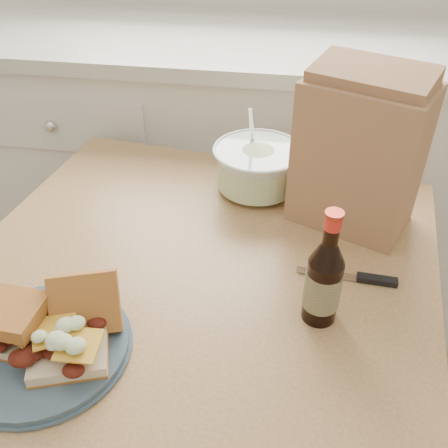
# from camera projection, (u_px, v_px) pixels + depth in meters

# --- Properties ---
(cabinet_run) EXTENTS (2.50, 0.64, 0.94)m
(cabinet_run) POSITION_uv_depth(u_px,v_px,m) (238.00, 169.00, 1.77)
(cabinet_run) COLOR white
(cabinet_run) RESTS_ON ground
(dining_table) EXTENTS (1.00, 1.00, 0.74)m
(dining_table) POSITION_uv_depth(u_px,v_px,m) (195.00, 312.00, 1.00)
(dining_table) COLOR tan
(dining_table) RESTS_ON ground
(plate) EXTENTS (0.27, 0.27, 0.02)m
(plate) POSITION_uv_depth(u_px,v_px,m) (43.00, 347.00, 0.79)
(plate) COLOR #3E5365
(plate) RESTS_ON dining_table
(sandwich_left) EXTENTS (0.10, 0.09, 0.07)m
(sandwich_left) POSITION_uv_depth(u_px,v_px,m) (13.00, 323.00, 0.77)
(sandwich_left) COLOR beige
(sandwich_left) RESTS_ON plate
(sandwich_right) EXTENTS (0.14, 0.19, 0.10)m
(sandwich_right) POSITION_uv_depth(u_px,v_px,m) (74.00, 330.00, 0.76)
(sandwich_right) COLOR beige
(sandwich_right) RESTS_ON plate
(coleslaw_bowl) EXTENTS (0.20, 0.20, 0.20)m
(coleslaw_bowl) POSITION_uv_depth(u_px,v_px,m) (257.00, 169.00, 1.14)
(coleslaw_bowl) COLOR silver
(coleslaw_bowl) RESTS_ON dining_table
(beer_bottle) EXTENTS (0.06, 0.06, 0.22)m
(beer_bottle) POSITION_uv_depth(u_px,v_px,m) (324.00, 281.00, 0.80)
(beer_bottle) COLOR black
(beer_bottle) RESTS_ON dining_table
(knife) EXTENTS (0.18, 0.03, 0.01)m
(knife) POSITION_uv_depth(u_px,v_px,m) (364.00, 278.00, 0.92)
(knife) COLOR silver
(knife) RESTS_ON dining_table
(paper_bag) EXTENTS (0.27, 0.23, 0.30)m
(paper_bag) POSITION_uv_depth(u_px,v_px,m) (359.00, 157.00, 0.99)
(paper_bag) COLOR #AC7A53
(paper_bag) RESTS_ON dining_table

